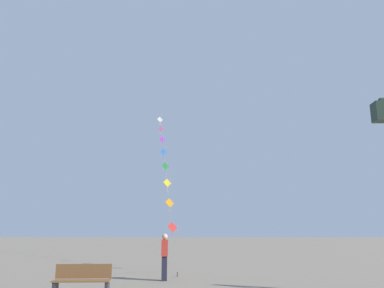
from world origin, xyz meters
name	(u,v)px	position (x,y,z in m)	size (l,w,h in m)	color
ground_plane	(226,267)	(0.00, 20.00, 0.00)	(160.00, 160.00, 0.00)	#756B5B
kite_train	(165,165)	(-3.50, 23.64, 5.86)	(2.63, 14.49, 11.10)	brown
kite_flyer	(164,255)	(-2.67, 14.73, 0.90)	(0.28, 0.62, 1.71)	#1E1E2D
park_bench	(82,281)	(-4.67, 11.10, 0.45)	(1.63, 0.54, 0.89)	brown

